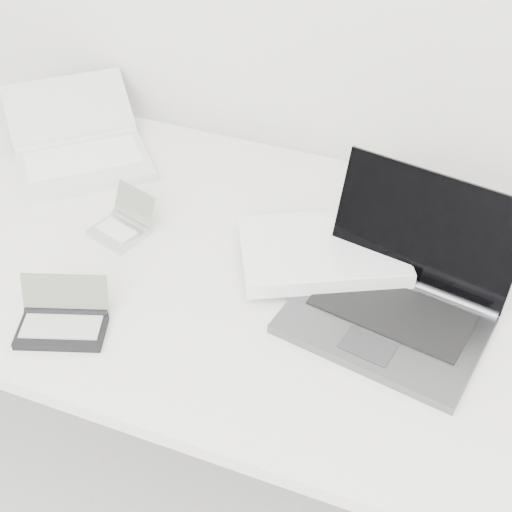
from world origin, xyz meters
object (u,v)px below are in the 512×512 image
(laptop_large, at_px, (359,273))
(palmtop_charcoal, at_px, (63,321))
(netbook_open_white, at_px, (80,149))
(desk, at_px, (278,289))

(laptop_large, xyz_separation_m, palmtop_charcoal, (-0.44, -0.28, -0.02))
(netbook_open_white, relative_size, palmtop_charcoal, 2.59)
(laptop_large, bearing_deg, palmtop_charcoal, -137.40)
(desk, distance_m, palmtop_charcoal, 0.40)
(desk, distance_m, laptop_large, 0.17)
(laptop_large, bearing_deg, desk, -166.15)
(desk, relative_size, laptop_large, 3.09)
(desk, relative_size, netbook_open_white, 3.58)
(palmtop_charcoal, bearing_deg, laptop_large, 13.30)
(netbook_open_white, distance_m, palmtop_charcoal, 0.53)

